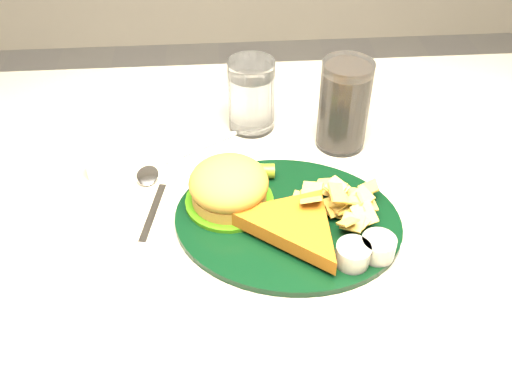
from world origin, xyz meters
TOP-DOWN VIEW (x-y plane):
  - table at (0.00, 0.00)m, footprint 1.20×0.80m
  - dinner_plate at (0.08, -0.05)m, footprint 0.36×0.32m
  - water_glass at (0.04, 0.18)m, footprint 0.08×0.08m
  - cola_glass at (0.18, 0.12)m, footprint 0.10×0.10m
  - fork_napkin at (0.14, -0.07)m, footprint 0.20×0.22m
  - spoon at (-0.11, -0.02)m, footprint 0.07×0.17m
  - ramekin at (-0.19, 0.07)m, footprint 0.05×0.05m
  - wrapped_straw at (-0.01, 0.15)m, footprint 0.21×0.17m

SIDE VIEW (x-z plane):
  - table at x=0.00m, z-range 0.00..0.75m
  - wrapped_straw at x=-0.01m, z-range 0.75..0.76m
  - spoon at x=-0.11m, z-range 0.75..0.76m
  - fork_napkin at x=0.14m, z-range 0.75..0.76m
  - ramekin at x=-0.19m, z-range 0.75..0.78m
  - dinner_plate at x=0.08m, z-range 0.75..0.82m
  - water_glass at x=0.04m, z-range 0.75..0.87m
  - cola_glass at x=0.18m, z-range 0.75..0.89m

